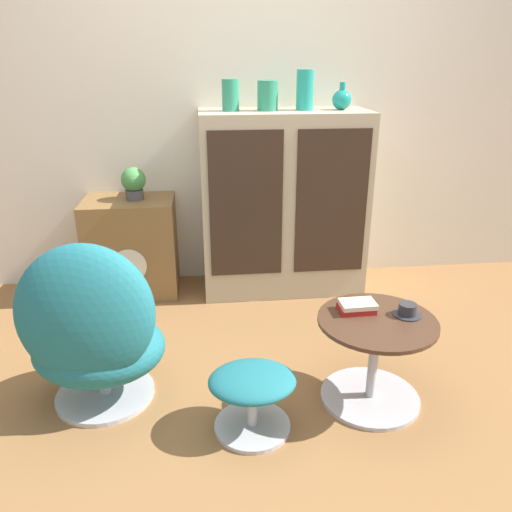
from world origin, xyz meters
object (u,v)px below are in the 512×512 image
Objects in this scene: tv_console at (132,247)px; coffee_table at (374,357)px; sideboard at (283,204)px; vase_inner_right at (305,90)px; teacup at (407,311)px; potted_plant at (134,182)px; egg_chair at (93,333)px; ottoman at (252,389)px; vase_rightmost at (342,99)px; vase_inner_left at (268,96)px; vase_leftmost at (231,95)px; book_stack at (357,307)px.

tv_console is 1.23× the size of coffee_table.
coffee_table is at bearing -80.52° from sideboard.
vase_inner_right is 1.87× the size of teacup.
tv_console is 3.11× the size of potted_plant.
egg_chair is 0.73m from ottoman.
coffee_table is 2.21× the size of vase_inner_right.
vase_rightmost is 1.40m from potted_plant.
potted_plant is (-0.85, 0.02, -0.52)m from vase_inner_left.
tv_console is at bearing 132.92° from coffee_table.
vase_leftmost reaches higher than coffee_table.
tv_console is 2.71× the size of vase_inner_right.
potted_plant is (-0.60, 1.44, 0.56)m from ottoman.
vase_inner_left is (0.92, 1.18, 0.90)m from egg_chair.
ottoman is 1.66m from potted_plant.
vase_rightmost reaches higher than book_stack.
vase_inner_left is at bearing 52.19° from egg_chair.
vase_leftmost is 0.78× the size of vase_inner_right.
vase_inner_right is 1.45× the size of vase_rightmost.
vase_inner_left is at bearing 110.16° from teacup.
teacup is at bearing -15.94° from book_stack.
vase_inner_left is at bearing 0.00° from vase_leftmost.
sideboard reaches higher than ottoman.
book_stack is (1.10, -1.22, -0.31)m from potted_plant.
ottoman is 1.80m from vase_inner_left.
vase_inner_left reaches higher than egg_chair.
potted_plant is at bearing 131.90° from book_stack.
coffee_table is at bearing -75.97° from vase_inner_left.
vase_inner_left reaches higher than vase_rightmost.
vase_rightmost is at bearing 0.00° from vase_inner_right.
egg_chair is 2.01m from vase_rightmost.
ottoman is 2.09× the size of vase_inner_left.
potted_plant is (-0.62, 0.02, -0.52)m from vase_leftmost.
egg_chair is at bearing -91.07° from tv_console.
sideboard reaches higher than potted_plant.
vase_inner_right reaches higher than vase_leftmost.
vase_leftmost is 0.69m from vase_rightmost.
vase_inner_right is at bearing -1.11° from tv_console.
egg_chair is 1.74m from vase_inner_left.
vase_rightmost reaches higher than egg_chair.
teacup is at bearing -79.47° from vase_inner_right.
egg_chair is at bearing 176.65° from teacup.
vase_inner_left is at bearing 177.94° from sideboard.
vase_inner_left is (0.89, -0.02, 0.95)m from tv_console.
egg_chair is (-0.02, -1.20, 0.05)m from tv_console.
vase_leftmost is at bearing 118.61° from teacup.
egg_chair reaches higher than tv_console.
vase_leftmost reaches higher than tv_console.
book_stack is (0.50, 0.22, 0.25)m from ottoman.
vase_leftmost is at bearing 89.21° from ottoman.
vase_inner_right reaches higher than tv_console.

